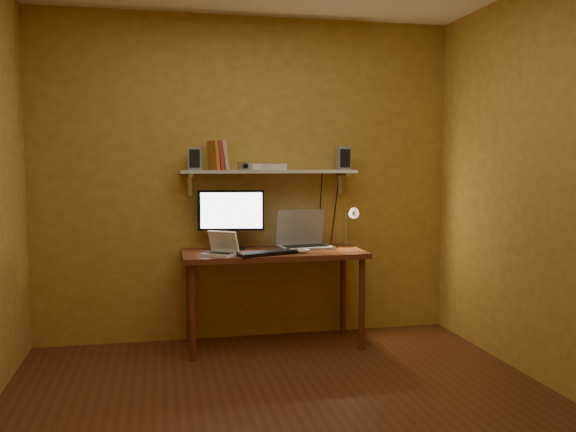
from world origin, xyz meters
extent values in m
cube|color=#552B16|center=(0.00, 0.00, -0.01)|extent=(3.40, 3.20, 0.02)
cube|color=gold|center=(0.00, 1.61, 1.30)|extent=(3.40, 0.02, 2.60)
cube|color=gold|center=(0.00, -1.61, 1.30)|extent=(3.40, 0.02, 2.60)
cube|color=gold|center=(1.71, 0.00, 1.30)|extent=(0.02, 3.20, 2.60)
cube|color=brown|center=(0.15, 1.28, 0.73)|extent=(1.40, 0.60, 0.04)
cylinder|color=brown|center=(-0.49, 1.04, 0.35)|extent=(0.05, 0.05, 0.71)
cylinder|color=brown|center=(0.79, 1.04, 0.35)|extent=(0.05, 0.05, 0.71)
cylinder|color=brown|center=(-0.49, 1.52, 0.35)|extent=(0.05, 0.05, 0.71)
cylinder|color=brown|center=(0.79, 1.52, 0.35)|extent=(0.05, 0.05, 0.71)
cube|color=silver|center=(0.15, 1.47, 1.36)|extent=(1.40, 0.25, 0.02)
cube|color=silver|center=(-0.47, 1.58, 1.26)|extent=(0.03, 0.03, 0.18)
cube|color=silver|center=(0.77, 1.58, 1.26)|extent=(0.03, 0.03, 0.18)
cylinder|color=black|center=(-0.16, 1.44, 0.76)|extent=(0.25, 0.25, 0.02)
cube|color=black|center=(-0.16, 1.44, 0.84)|extent=(0.06, 0.05, 0.16)
cube|color=black|center=(-0.16, 1.44, 1.06)|extent=(0.52, 0.11, 0.32)
cube|color=white|center=(-0.16, 1.42, 1.06)|extent=(0.47, 0.08, 0.28)
cube|color=gray|center=(0.42, 1.37, 0.76)|extent=(0.44, 0.34, 0.02)
cube|color=black|center=(0.42, 1.37, 0.77)|extent=(0.37, 0.20, 0.00)
cube|color=gray|center=(0.40, 1.49, 0.91)|extent=(0.41, 0.12, 0.28)
cube|color=#162346|center=(0.40, 1.49, 0.91)|extent=(0.36, 0.10, 0.24)
cube|color=white|center=(-0.29, 1.13, 0.76)|extent=(0.29, 0.28, 0.02)
cube|color=black|center=(-0.29, 1.13, 0.77)|extent=(0.22, 0.20, 0.00)
cube|color=white|center=(-0.25, 1.17, 0.85)|extent=(0.23, 0.20, 0.16)
cube|color=black|center=(-0.25, 1.17, 0.85)|extent=(0.20, 0.17, 0.13)
cube|color=black|center=(0.06, 1.10, 0.76)|extent=(0.48, 0.28, 0.02)
ellipsoid|color=white|center=(0.35, 1.13, 0.77)|extent=(0.10, 0.07, 0.04)
cube|color=silver|center=(0.81, 1.52, 0.74)|extent=(0.05, 0.06, 0.08)
cylinder|color=silver|center=(0.81, 1.52, 0.89)|extent=(0.02, 0.02, 0.28)
cylinder|color=silver|center=(0.81, 1.44, 1.03)|extent=(0.01, 0.16, 0.01)
cone|color=silver|center=(0.81, 1.36, 1.03)|extent=(0.09, 0.09, 0.09)
sphere|color=#FFE0A5|center=(0.81, 1.34, 1.03)|extent=(0.04, 0.04, 0.04)
cube|color=gray|center=(-0.44, 1.46, 1.46)|extent=(0.11, 0.11, 0.18)
cube|color=gray|center=(0.76, 1.46, 1.47)|extent=(0.10, 0.10, 0.19)
cube|color=#C26A22|center=(-0.29, 1.50, 1.49)|extent=(0.09, 0.16, 0.23)
cube|color=maroon|center=(-0.26, 1.50, 1.49)|extent=(0.10, 0.17, 0.23)
cube|color=#BEB18C|center=(-0.22, 1.50, 1.49)|extent=(0.10, 0.17, 0.23)
cube|color=silver|center=(-0.06, 1.41, 1.41)|extent=(0.11, 0.06, 0.06)
cylinder|color=black|center=(-0.06, 1.39, 1.41)|extent=(0.04, 0.03, 0.04)
cube|color=white|center=(0.11, 1.46, 1.40)|extent=(0.35, 0.28, 0.05)
camera|label=1|loc=(-0.72, -3.32, 1.43)|focal=38.00mm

